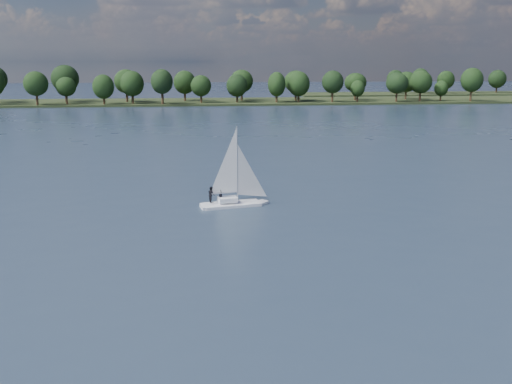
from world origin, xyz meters
TOP-DOWN VIEW (x-y plane):
  - ground at (0.00, 100.00)m, footprint 700.00×700.00m
  - far_shore at (0.00, 212.00)m, footprint 660.00×40.00m
  - far_shore_back at (160.00, 260.00)m, footprint 220.00×30.00m
  - sailboat at (0.03, 37.26)m, footprint 7.77×3.56m
  - treeline at (-5.80, 208.45)m, footprint 562.75×73.94m

SIDE VIEW (x-z plane):
  - ground at x=0.00m, z-range 0.00..0.00m
  - far_shore at x=0.00m, z-range -0.75..0.75m
  - far_shore_back at x=160.00m, z-range -0.70..0.70m
  - sailboat at x=0.03m, z-range -2.18..7.70m
  - treeline at x=-5.80m, z-range -0.81..16.75m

